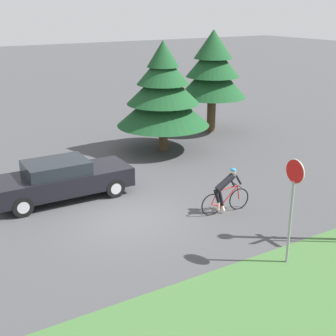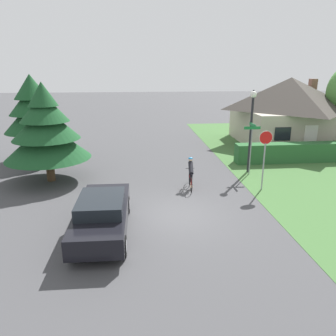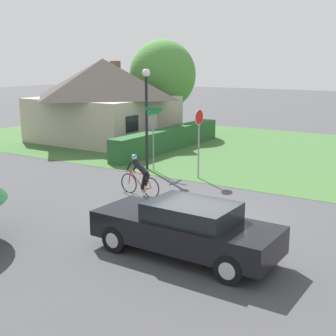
% 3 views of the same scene
% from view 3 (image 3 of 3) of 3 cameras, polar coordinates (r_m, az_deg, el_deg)
% --- Properties ---
extents(ground_plane, '(140.00, 140.00, 0.00)m').
position_cam_3_polar(ground_plane, '(14.75, 3.45, -6.17)').
color(ground_plane, '#424244').
extents(grass_verge_right, '(16.00, 36.00, 0.01)m').
position_cam_3_polar(grass_verge_right, '(26.89, 8.40, 2.42)').
color(grass_verge_right, '#3D6633').
rests_on(grass_verge_right, ground).
extents(cottage_house, '(7.63, 7.89, 5.00)m').
position_cam_3_polar(cottage_house, '(29.63, -7.84, 8.44)').
color(cottage_house, '#B2A893').
rests_on(cottage_house, ground).
extents(hedge_row, '(9.64, 0.90, 1.20)m').
position_cam_3_polar(hedge_row, '(26.09, 0.12, 3.56)').
color(hedge_row, '#285B2D').
rests_on(hedge_row, ground).
extents(sedan_left_lane, '(1.87, 4.81, 1.42)m').
position_cam_3_polar(sedan_left_lane, '(11.77, 2.21, -7.35)').
color(sedan_left_lane, black).
rests_on(sedan_left_lane, ground).
extents(cyclist, '(0.44, 1.83, 1.52)m').
position_cam_3_polar(cyclist, '(17.10, -3.45, -0.99)').
color(cyclist, black).
rests_on(cyclist, ground).
extents(stop_sign, '(0.64, 0.07, 2.90)m').
position_cam_3_polar(stop_sign, '(19.39, 3.78, 4.51)').
color(stop_sign, gray).
rests_on(stop_sign, ground).
extents(street_lamp, '(0.35, 0.35, 4.58)m').
position_cam_3_polar(street_lamp, '(20.99, -2.65, 8.02)').
color(street_lamp, black).
rests_on(street_lamp, ground).
extents(street_name_sign, '(0.90, 0.90, 2.84)m').
position_cam_3_polar(street_name_sign, '(20.82, -1.81, 4.98)').
color(street_name_sign, gray).
rests_on(street_name_sign, ground).
extents(deciduous_tree_right, '(4.51, 4.51, 6.29)m').
position_cam_3_polar(deciduous_tree_right, '(32.45, -0.66, 11.27)').
color(deciduous_tree_right, '#4C3823').
rests_on(deciduous_tree_right, ground).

